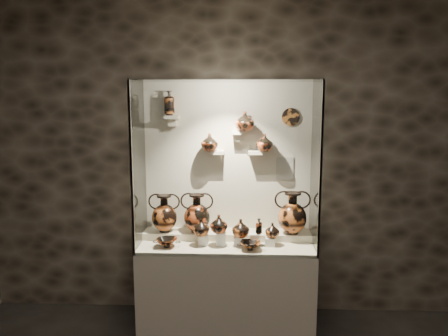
# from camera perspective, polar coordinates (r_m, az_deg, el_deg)

# --- Properties ---
(wall_back) EXTENTS (5.00, 0.02, 3.20)m
(wall_back) POSITION_cam_1_polar(r_m,az_deg,el_deg) (4.47, 0.47, 0.91)
(wall_back) COLOR black
(wall_back) RESTS_ON ground
(plinth) EXTENTS (1.70, 0.60, 0.80)m
(plinth) POSITION_cam_1_polar(r_m,az_deg,el_deg) (4.50, 0.30, -15.01)
(plinth) COLOR #BEB299
(plinth) RESTS_ON floor
(front_tier) EXTENTS (1.68, 0.58, 0.03)m
(front_tier) POSITION_cam_1_polar(r_m,az_deg,el_deg) (4.34, 0.31, -10.01)
(front_tier) COLOR beige
(front_tier) RESTS_ON plinth
(rear_tier) EXTENTS (1.70, 0.25, 0.10)m
(rear_tier) POSITION_cam_1_polar(r_m,az_deg,el_deg) (4.50, 0.39, -8.86)
(rear_tier) COLOR beige
(rear_tier) RESTS_ON plinth
(back_panel) EXTENTS (1.70, 0.03, 1.60)m
(back_panel) POSITION_cam_1_polar(r_m,az_deg,el_deg) (4.46, 0.47, 0.90)
(back_panel) COLOR #BEB299
(back_panel) RESTS_ON plinth
(glass_front) EXTENTS (1.70, 0.01, 1.60)m
(glass_front) POSITION_cam_1_polar(r_m,az_deg,el_deg) (3.86, 0.16, -0.40)
(glass_front) COLOR white
(glass_front) RESTS_ON plinth
(glass_left) EXTENTS (0.01, 0.60, 1.60)m
(glass_left) POSITION_cam_1_polar(r_m,az_deg,el_deg) (4.27, -11.11, 0.35)
(glass_left) COLOR white
(glass_left) RESTS_ON plinth
(glass_right) EXTENTS (0.01, 0.60, 1.60)m
(glass_right) POSITION_cam_1_polar(r_m,az_deg,el_deg) (4.21, 11.91, 0.20)
(glass_right) COLOR white
(glass_right) RESTS_ON plinth
(glass_top) EXTENTS (1.70, 0.60, 0.01)m
(glass_top) POSITION_cam_1_polar(r_m,az_deg,el_deg) (4.10, 0.33, 11.33)
(glass_top) COLOR white
(glass_top) RESTS_ON back_panel
(frame_post_left) EXTENTS (0.02, 0.02, 1.60)m
(frame_post_left) POSITION_cam_1_polar(r_m,az_deg,el_deg) (3.99, -11.99, -0.29)
(frame_post_left) COLOR gray
(frame_post_left) RESTS_ON plinth
(frame_post_right) EXTENTS (0.02, 0.02, 1.60)m
(frame_post_right) POSITION_cam_1_polar(r_m,az_deg,el_deg) (3.92, 12.51, -0.46)
(frame_post_right) COLOR gray
(frame_post_right) RESTS_ON plinth
(pedestal_a) EXTENTS (0.09, 0.09, 0.10)m
(pedestal_a) POSITION_cam_1_polar(r_m,az_deg,el_deg) (4.29, -2.69, -9.36)
(pedestal_a) COLOR silver
(pedestal_a) RESTS_ON front_tier
(pedestal_b) EXTENTS (0.09, 0.09, 0.13)m
(pedestal_b) POSITION_cam_1_polar(r_m,az_deg,el_deg) (4.27, -0.39, -9.21)
(pedestal_b) COLOR silver
(pedestal_b) RESTS_ON front_tier
(pedestal_c) EXTENTS (0.09, 0.09, 0.09)m
(pedestal_c) POSITION_cam_1_polar(r_m,az_deg,el_deg) (4.27, 1.92, -9.49)
(pedestal_c) COLOR silver
(pedestal_c) RESTS_ON front_tier
(pedestal_d) EXTENTS (0.09, 0.09, 0.12)m
(pedestal_d) POSITION_cam_1_polar(r_m,az_deg,el_deg) (4.27, 4.09, -9.31)
(pedestal_d) COLOR silver
(pedestal_d) RESTS_ON front_tier
(pedestal_e) EXTENTS (0.09, 0.09, 0.08)m
(pedestal_e) POSITION_cam_1_polar(r_m,az_deg,el_deg) (4.28, 5.99, -9.56)
(pedestal_e) COLOR silver
(pedestal_e) RESTS_ON front_tier
(bracket_ul) EXTENTS (0.14, 0.12, 0.04)m
(bracket_ul) POSITION_cam_1_polar(r_m,az_deg,el_deg) (4.40, -6.78, 6.61)
(bracket_ul) COLOR #BEB299
(bracket_ul) RESTS_ON back_panel
(bracket_ca) EXTENTS (0.14, 0.12, 0.04)m
(bracket_ca) POSITION_cam_1_polar(r_m,az_deg,el_deg) (4.38, -0.87, 2.06)
(bracket_ca) COLOR #BEB299
(bracket_ca) RESTS_ON back_panel
(bracket_cb) EXTENTS (0.10, 0.12, 0.04)m
(bracket_cb) POSITION_cam_1_polar(r_m,az_deg,el_deg) (4.35, 1.76, 4.66)
(bracket_cb) COLOR #BEB299
(bracket_cb) RESTS_ON back_panel
(bracket_cc) EXTENTS (0.14, 0.12, 0.04)m
(bracket_cc) POSITION_cam_1_polar(r_m,az_deg,el_deg) (4.37, 4.11, 2.03)
(bracket_cc) COLOR #BEB299
(bracket_cc) RESTS_ON back_panel
(amphora_left) EXTENTS (0.34, 0.34, 0.38)m
(amphora_left) POSITION_cam_1_polar(r_m,az_deg,el_deg) (4.46, -7.80, -5.88)
(amphora_left) COLOR #A24E1F
(amphora_left) RESTS_ON rear_tier
(amphora_mid) EXTENTS (0.39, 0.39, 0.39)m
(amphora_mid) POSITION_cam_1_polar(r_m,az_deg,el_deg) (4.41, -3.56, -5.90)
(amphora_mid) COLOR #A6411D
(amphora_mid) RESTS_ON rear_tier
(amphora_right) EXTENTS (0.45, 0.45, 0.43)m
(amphora_right) POSITION_cam_1_polar(r_m,az_deg,el_deg) (4.40, 8.91, -5.83)
(amphora_right) COLOR #A24E1F
(amphora_right) RESTS_ON rear_tier
(jug_a) EXTENTS (0.21, 0.21, 0.17)m
(jug_a) POSITION_cam_1_polar(r_m,az_deg,el_deg) (4.23, -3.01, -7.69)
(jug_a) COLOR #A24E1F
(jug_a) RESTS_ON pedestal_a
(jug_b) EXTENTS (0.21, 0.21, 0.18)m
(jug_b) POSITION_cam_1_polar(r_m,az_deg,el_deg) (4.21, -0.68, -7.29)
(jug_b) COLOR #A6411D
(jug_b) RESTS_ON pedestal_b
(jug_c) EXTENTS (0.20, 0.20, 0.18)m
(jug_c) POSITION_cam_1_polar(r_m,az_deg,el_deg) (4.22, 2.19, -7.84)
(jug_c) COLOR #A24E1F
(jug_c) RESTS_ON pedestal_c
(jug_e) EXTENTS (0.15, 0.15, 0.14)m
(jug_e) POSITION_cam_1_polar(r_m,az_deg,el_deg) (4.26, 6.33, -8.07)
(jug_e) COLOR #A24E1F
(jug_e) RESTS_ON pedestal_e
(lekythos_small) EXTENTS (0.08, 0.08, 0.17)m
(lekythos_small) POSITION_cam_1_polar(r_m,az_deg,el_deg) (4.22, 4.58, -7.47)
(lekythos_small) COLOR #A6411D
(lekythos_small) RESTS_ON pedestal_d
(kylix_left) EXTENTS (0.31, 0.29, 0.10)m
(kylix_left) POSITION_cam_1_polar(r_m,az_deg,el_deg) (4.26, -7.48, -9.54)
(kylix_left) COLOR #A6411D
(kylix_left) RESTS_ON front_tier
(kylix_right) EXTENTS (0.25, 0.21, 0.10)m
(kylix_right) POSITION_cam_1_polar(r_m,az_deg,el_deg) (4.16, 3.48, -9.99)
(kylix_right) COLOR #A24E1F
(kylix_right) RESTS_ON front_tier
(lekythos_tall) EXTENTS (0.13, 0.13, 0.28)m
(lekythos_tall) POSITION_cam_1_polar(r_m,az_deg,el_deg) (4.39, -7.15, 8.62)
(lekythos_tall) COLOR #A24E1F
(lekythos_tall) RESTS_ON bracket_ul
(ovoid_vase_a) EXTENTS (0.19, 0.19, 0.18)m
(ovoid_vase_a) POSITION_cam_1_polar(r_m,az_deg,el_deg) (4.34, -1.91, 3.41)
(ovoid_vase_a) COLOR #A6411D
(ovoid_vase_a) RESTS_ON bracket_ca
(ovoid_vase_b) EXTENTS (0.25, 0.25, 0.20)m
(ovoid_vase_b) POSITION_cam_1_polar(r_m,az_deg,el_deg) (4.30, 2.73, 6.14)
(ovoid_vase_b) COLOR #A6411D
(ovoid_vase_b) RESTS_ON bracket_cb
(ovoid_vase_c) EXTENTS (0.19, 0.19, 0.17)m
(ovoid_vase_c) POSITION_cam_1_polar(r_m,az_deg,el_deg) (4.33, 5.32, 3.34)
(ovoid_vase_c) COLOR #A6411D
(ovoid_vase_c) RESTS_ON bracket_cc
(wall_plate) EXTENTS (0.18, 0.02, 0.18)m
(wall_plate) POSITION_cam_1_polar(r_m,az_deg,el_deg) (4.42, 8.71, 6.61)
(wall_plate) COLOR #95511D
(wall_plate) RESTS_ON back_panel
(info_placard) EXTENTS (0.17, 0.01, 0.23)m
(info_placard) POSITION_cam_1_polar(r_m,az_deg,el_deg) (4.47, 7.94, -0.04)
(info_placard) COLOR beige
(info_placard) RESTS_ON back_panel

